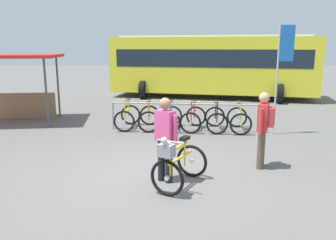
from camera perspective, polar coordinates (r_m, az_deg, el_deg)
name	(u,v)px	position (r m, az deg, el deg)	size (l,w,h in m)	color
ground_plane	(152,175)	(6.97, -2.78, -9.28)	(80.00, 80.00, 0.00)	#605E5B
bike_rack_rail	(185,109)	(10.33, 2.93, 1.93)	(4.60, 0.32, 0.88)	#99999E
racked_bike_yellow	(127,117)	(10.83, -6.87, 0.55)	(0.69, 1.13, 0.98)	black
racked_bike_orange	(149,117)	(10.69, -3.22, 0.47)	(0.75, 1.16, 0.98)	black
racked_bike_teal	(171,118)	(10.60, 0.52, 0.38)	(0.68, 1.12, 0.97)	black
racked_bike_red	(193,118)	(10.55, 4.30, 0.29)	(0.86, 1.20, 0.97)	black
racked_bike_black	(216,119)	(10.55, 8.10, 0.20)	(0.67, 1.10, 0.97)	black
racked_bike_lime	(239,119)	(10.60, 11.88, 0.11)	(0.70, 1.14, 0.98)	black
featured_bicycle	(177,163)	(6.20, 1.57, -7.28)	(1.06, 1.26, 1.09)	black
person_with_featured_bike	(165,136)	(6.38, -0.48, -2.74)	(0.46, 0.36, 1.64)	black
pedestrian_with_backpack	(264,125)	(7.39, 15.85, -0.87)	(0.41, 0.51, 1.64)	brown
bus_distant	(212,63)	(17.37, 7.40, 9.54)	(10.27, 4.42, 3.08)	yellow
market_stall	(16,81)	(12.89, -24.35, 6.05)	(3.43, 2.78, 2.30)	#4C4C51
banner_flag	(283,58)	(10.26, 18.83, 9.82)	(0.45, 0.05, 3.20)	#B2B2B7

